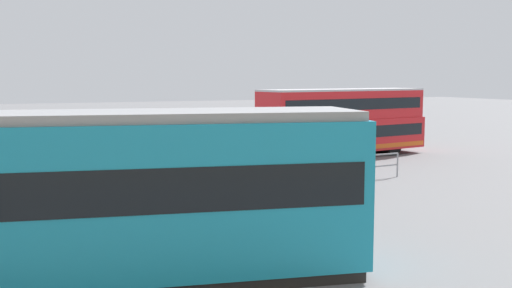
% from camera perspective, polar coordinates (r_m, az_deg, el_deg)
% --- Properties ---
extents(ground_plane, '(160.00, 160.00, 0.00)m').
position_cam_1_polar(ground_plane, '(28.84, 2.11, -2.23)').
color(ground_plane, slate).
extents(double_decker_bus, '(10.59, 4.09, 3.73)m').
position_cam_1_polar(double_decker_bus, '(32.69, 8.41, 2.10)').
color(double_decker_bus, red).
rests_on(double_decker_bus, ground).
extents(tram_yellow, '(12.28, 4.84, 3.65)m').
position_cam_1_polar(tram_yellow, '(12.84, -16.62, -4.87)').
color(tram_yellow, teal).
rests_on(tram_yellow, ground).
extents(pedestrian_near_railing, '(0.45, 0.45, 1.72)m').
position_cam_1_polar(pedestrian_near_railing, '(22.12, 3.26, -2.30)').
color(pedestrian_near_railing, '#33384C').
rests_on(pedestrian_near_railing, ground).
extents(pedestrian_crossing, '(0.40, 0.40, 1.59)m').
position_cam_1_polar(pedestrian_crossing, '(23.09, 10.74, -2.24)').
color(pedestrian_crossing, '#33384C').
rests_on(pedestrian_crossing, ground).
extents(pedestrian_railing, '(7.91, 0.78, 1.08)m').
position_cam_1_polar(pedestrian_railing, '(24.16, 6.60, -2.19)').
color(pedestrian_railing, gray).
rests_on(pedestrian_railing, ground).
extents(info_sign, '(1.22, 0.16, 2.39)m').
position_cam_1_polar(info_sign, '(21.94, -6.84, -0.60)').
color(info_sign, slate).
rests_on(info_sign, ground).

